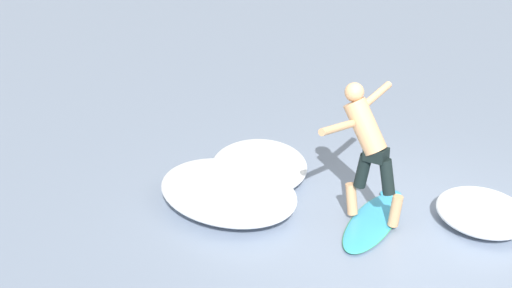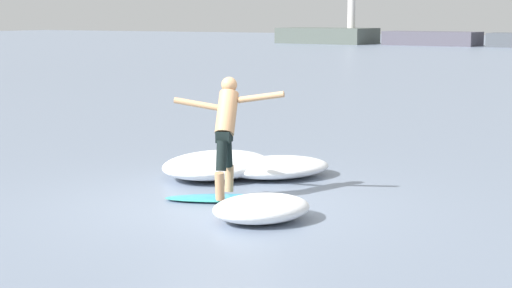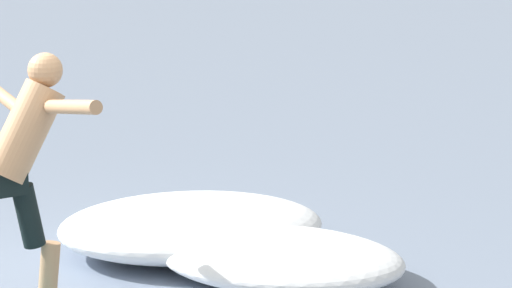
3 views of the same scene
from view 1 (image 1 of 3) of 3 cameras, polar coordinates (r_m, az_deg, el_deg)
The scene contains 6 objects.
ground_plane at distance 10.46m, azimuth 8.80°, elevation -5.71°, with size 200.00×200.00×0.00m, color gray.
surfboard at distance 10.57m, azimuth 7.80°, elevation -5.11°, with size 1.81×1.31×0.21m.
surfer at distance 10.17m, azimuth 7.39°, elevation 0.23°, with size 1.58×0.95×1.69m.
wave_foam_at_tail at distance 10.86m, azimuth -1.88°, elevation -3.17°, with size 1.70×2.17×0.40m.
wave_foam_at_nose at distance 10.75m, azimuth 14.86°, elevation -4.41°, with size 1.54×1.67×0.34m.
wave_foam_beside at distance 11.69m, azimuth 0.21°, elevation -1.47°, with size 2.13×2.26×0.32m.
Camera 1 is at (-6.76, -6.37, 4.81)m, focal length 60.00 mm.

